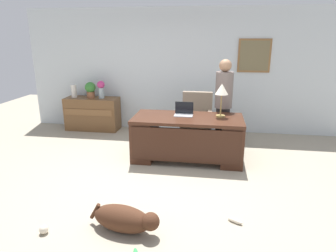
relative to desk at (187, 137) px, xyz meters
The scene contains 14 objects.
ground_plane 0.96m from the desk, 113.96° to the right, with size 12.00×12.00×0.00m, color #9E937F.
back_wall 2.06m from the desk, 100.59° to the left, with size 7.00×0.16×2.70m.
desk is the anchor object (origin of this frame).
credenza 2.75m from the desk, 147.95° to the left, with size 1.21×0.50×0.75m.
armchair 0.91m from the desk, 83.47° to the left, with size 0.60×0.59×1.02m.
person_standing 1.00m from the desk, 46.63° to the left, with size 0.32×0.32×1.70m.
dog_lying 2.22m from the desk, 103.01° to the right, with size 0.85×0.42×0.30m.
laptop 0.44m from the desk, 118.57° to the left, with size 0.32×0.22×0.22m.
desk_lamp 0.97m from the desk, 14.72° to the left, with size 0.22×0.22×0.57m.
vase_with_flowers 2.61m from the desk, 145.03° to the left, with size 0.17×0.17×0.39m.
vase_empty 3.14m from the desk, 151.97° to the left, with size 0.13×0.13×0.29m, color silver.
potted_plant 2.81m from the desk, 148.06° to the left, with size 0.24×0.24×0.36m.
dog_toy_ball 2.73m from the desk, 120.59° to the right, with size 0.10×0.10×0.10m, color beige.
dog_toy_plush 1.99m from the desk, 67.87° to the right, with size 0.19×0.05×0.05m, color beige.
Camera 1 is at (0.77, -4.13, 2.10)m, focal length 32.04 mm.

